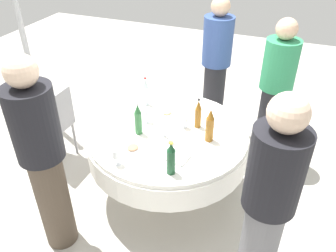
% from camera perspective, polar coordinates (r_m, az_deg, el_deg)
% --- Properties ---
extents(ground_plane, '(10.00, 10.00, 0.00)m').
position_cam_1_polar(ground_plane, '(3.58, 0.00, -10.63)').
color(ground_plane, '#B7B2A8').
extents(dining_table, '(1.46, 1.46, 0.74)m').
position_cam_1_polar(dining_table, '(3.19, 0.00, -2.98)').
color(dining_table, white).
rests_on(dining_table, ground_plane).
extents(bottle_green_rear, '(0.07, 0.07, 0.31)m').
position_cam_1_polar(bottle_green_rear, '(3.02, -4.94, 1.07)').
color(bottle_green_rear, '#2D6B38').
rests_on(bottle_green_rear, dining_table).
extents(bottle_amber_right, '(0.07, 0.07, 0.32)m').
position_cam_1_polar(bottle_amber_right, '(2.93, 6.89, 0.01)').
color(bottle_amber_right, '#8C5619').
rests_on(bottle_amber_right, dining_table).
extents(bottle_dark_green_left, '(0.07, 0.07, 0.29)m').
position_cam_1_polar(bottle_dark_green_left, '(2.58, 0.50, -5.44)').
color(bottle_dark_green_left, '#194728').
rests_on(bottle_dark_green_left, dining_table).
extents(bottle_clear_mid, '(0.06, 0.06, 0.30)m').
position_cam_1_polar(bottle_clear_mid, '(3.45, -3.69, 5.56)').
color(bottle_clear_mid, silver).
rests_on(bottle_clear_mid, dining_table).
extents(bottle_amber_far, '(0.06, 0.06, 0.29)m').
position_cam_1_polar(bottle_amber_far, '(3.11, 4.99, 1.96)').
color(bottle_amber_far, '#8C5619').
rests_on(bottle_amber_far, dining_table).
extents(wine_glass_mid, '(0.06, 0.06, 0.15)m').
position_cam_1_polar(wine_glass_mid, '(3.11, 2.68, 1.35)').
color(wine_glass_mid, white).
rests_on(wine_glass_mid, dining_table).
extents(wine_glass_far, '(0.06, 0.06, 0.13)m').
position_cam_1_polar(wine_glass_far, '(2.92, 0.22, -1.29)').
color(wine_glass_far, white).
rests_on(wine_glass_far, dining_table).
extents(wine_glass_inner, '(0.07, 0.07, 0.15)m').
position_cam_1_polar(wine_glass_inner, '(3.18, -3.52, 2.28)').
color(wine_glass_inner, white).
rests_on(wine_glass_inner, dining_table).
extents(wine_glass_east, '(0.06, 0.06, 0.14)m').
position_cam_1_polar(wine_glass_east, '(2.70, -8.50, -4.60)').
color(wine_glass_east, white).
rests_on(wine_glass_east, dining_table).
extents(wine_glass_near, '(0.06, 0.06, 0.15)m').
position_cam_1_polar(wine_glass_near, '(2.99, -0.66, 0.18)').
color(wine_glass_near, white).
rests_on(wine_glass_near, dining_table).
extents(plate_near, '(0.22, 0.22, 0.04)m').
position_cam_1_polar(plate_near, '(3.34, -0.16, 2.10)').
color(plate_near, white).
rests_on(plate_near, dining_table).
extents(plate_outer, '(0.23, 0.23, 0.04)m').
position_cam_1_polar(plate_outer, '(2.89, -5.82, -3.75)').
color(plate_outer, white).
rests_on(plate_outer, dining_table).
extents(fork_right, '(0.10, 0.16, 0.00)m').
position_cam_1_polar(fork_right, '(3.14, 8.87, -0.83)').
color(fork_right, silver).
rests_on(fork_right, dining_table).
extents(folded_napkin, '(0.20, 0.20, 0.02)m').
position_cam_1_polar(folded_napkin, '(2.79, 1.65, -5.14)').
color(folded_napkin, white).
rests_on(folded_napkin, dining_table).
extents(person_rear, '(0.34, 0.34, 1.63)m').
position_cam_1_polar(person_rear, '(4.16, 7.90, 9.98)').
color(person_rear, '#26262B').
rests_on(person_rear, ground_plane).
extents(person_right, '(0.34, 0.34, 1.57)m').
position_cam_1_polar(person_right, '(3.76, 17.22, 5.60)').
color(person_right, '#26262B').
rests_on(person_right, ground_plane).
extents(person_left, '(0.34, 0.34, 1.67)m').
position_cam_1_polar(person_left, '(2.33, 16.14, -12.22)').
color(person_left, slate).
rests_on(person_left, ground_plane).
extents(person_mid, '(0.34, 0.34, 1.70)m').
position_cam_1_polar(person_mid, '(2.71, -19.92, -4.92)').
color(person_mid, '#4C3F33').
rests_on(person_mid, ground_plane).
extents(chair_inner, '(0.41, 0.41, 0.87)m').
position_cam_1_polar(chair_inner, '(3.84, -18.30, 0.68)').
color(chair_inner, '#99999E').
rests_on(chair_inner, ground_plane).
extents(tent_pole_main, '(0.07, 0.07, 2.66)m').
position_cam_1_polar(tent_pole_main, '(4.51, -23.34, 16.00)').
color(tent_pole_main, '#B2B5B7').
rests_on(tent_pole_main, ground_plane).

